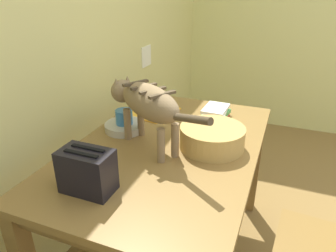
{
  "coord_description": "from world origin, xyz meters",
  "views": [
    {
      "loc": [
        -1.28,
        0.8,
        1.49
      ],
      "look_at": [
        -0.02,
        1.3,
        0.86
      ],
      "focal_mm": 33.33,
      "sensor_mm": 36.0,
      "label": 1
    }
  ],
  "objects_px": {
    "coffee_mug": "(124,117)",
    "wicker_basket": "(212,137)",
    "magazine": "(154,112)",
    "saucer_bowl": "(125,127)",
    "toaster": "(87,171)",
    "book_stack": "(216,113)",
    "cat": "(146,102)",
    "dining_table": "(168,160)"
  },
  "relations": [
    {
      "from": "saucer_bowl",
      "to": "wicker_basket",
      "type": "relative_size",
      "value": 0.69
    },
    {
      "from": "magazine",
      "to": "book_stack",
      "type": "bearing_deg",
      "value": -73.0
    },
    {
      "from": "book_stack",
      "to": "cat",
      "type": "bearing_deg",
      "value": 151.54
    },
    {
      "from": "coffee_mug",
      "to": "wicker_basket",
      "type": "height_order",
      "value": "coffee_mug"
    },
    {
      "from": "book_stack",
      "to": "wicker_basket",
      "type": "distance_m",
      "value": 0.35
    },
    {
      "from": "book_stack",
      "to": "wicker_basket",
      "type": "height_order",
      "value": "wicker_basket"
    },
    {
      "from": "cat",
      "to": "coffee_mug",
      "type": "bearing_deg",
      "value": 89.28
    },
    {
      "from": "dining_table",
      "to": "cat",
      "type": "xyz_separation_m",
      "value": [
        -0.04,
        0.1,
        0.31
      ]
    },
    {
      "from": "dining_table",
      "to": "magazine",
      "type": "distance_m",
      "value": 0.44
    },
    {
      "from": "cat",
      "to": "wicker_basket",
      "type": "distance_m",
      "value": 0.36
    },
    {
      "from": "cat",
      "to": "book_stack",
      "type": "bearing_deg",
      "value": 2.06
    },
    {
      "from": "magazine",
      "to": "wicker_basket",
      "type": "distance_m",
      "value": 0.54
    },
    {
      "from": "magazine",
      "to": "book_stack",
      "type": "height_order",
      "value": "book_stack"
    },
    {
      "from": "magazine",
      "to": "toaster",
      "type": "relative_size",
      "value": 1.39
    },
    {
      "from": "saucer_bowl",
      "to": "magazine",
      "type": "height_order",
      "value": "saucer_bowl"
    },
    {
      "from": "wicker_basket",
      "to": "cat",
      "type": "bearing_deg",
      "value": 106.52
    },
    {
      "from": "coffee_mug",
      "to": "book_stack",
      "type": "height_order",
      "value": "coffee_mug"
    },
    {
      "from": "saucer_bowl",
      "to": "toaster",
      "type": "bearing_deg",
      "value": -165.69
    },
    {
      "from": "wicker_basket",
      "to": "coffee_mug",
      "type": "bearing_deg",
      "value": 87.61
    },
    {
      "from": "dining_table",
      "to": "book_stack",
      "type": "distance_m",
      "value": 0.44
    },
    {
      "from": "magazine",
      "to": "wicker_basket",
      "type": "xyz_separation_m",
      "value": [
        -0.31,
        -0.44,
        0.05
      ]
    },
    {
      "from": "toaster",
      "to": "cat",
      "type": "bearing_deg",
      "value": -6.56
    },
    {
      "from": "cat",
      "to": "saucer_bowl",
      "type": "height_order",
      "value": "cat"
    },
    {
      "from": "book_stack",
      "to": "toaster",
      "type": "distance_m",
      "value": 0.9
    },
    {
      "from": "book_stack",
      "to": "wicker_basket",
      "type": "xyz_separation_m",
      "value": [
        -0.35,
        -0.07,
        0.02
      ]
    },
    {
      "from": "wicker_basket",
      "to": "toaster",
      "type": "xyz_separation_m",
      "value": [
        -0.51,
        0.35,
        0.03
      ]
    },
    {
      "from": "saucer_bowl",
      "to": "magazine",
      "type": "xyz_separation_m",
      "value": [
        0.29,
        -0.04,
        -0.02
      ]
    },
    {
      "from": "saucer_bowl",
      "to": "book_stack",
      "type": "height_order",
      "value": "book_stack"
    },
    {
      "from": "cat",
      "to": "magazine",
      "type": "distance_m",
      "value": 0.48
    },
    {
      "from": "magazine",
      "to": "saucer_bowl",
      "type": "bearing_deg",
      "value": -177.71
    },
    {
      "from": "cat",
      "to": "magazine",
      "type": "height_order",
      "value": "cat"
    },
    {
      "from": "coffee_mug",
      "to": "book_stack",
      "type": "relative_size",
      "value": 0.64
    },
    {
      "from": "cat",
      "to": "coffee_mug",
      "type": "xyz_separation_m",
      "value": [
        0.11,
        0.18,
        -0.14
      ]
    },
    {
      "from": "cat",
      "to": "toaster",
      "type": "height_order",
      "value": "cat"
    },
    {
      "from": "dining_table",
      "to": "wicker_basket",
      "type": "xyz_separation_m",
      "value": [
        0.05,
        -0.21,
        0.15
      ]
    },
    {
      "from": "magazine",
      "to": "toaster",
      "type": "distance_m",
      "value": 0.83
    },
    {
      "from": "book_stack",
      "to": "magazine",
      "type": "bearing_deg",
      "value": 96.01
    },
    {
      "from": "wicker_basket",
      "to": "saucer_bowl",
      "type": "bearing_deg",
      "value": 87.97
    },
    {
      "from": "wicker_basket",
      "to": "toaster",
      "type": "bearing_deg",
      "value": 145.3
    },
    {
      "from": "cat",
      "to": "book_stack",
      "type": "relative_size",
      "value": 3.0
    },
    {
      "from": "coffee_mug",
      "to": "book_stack",
      "type": "bearing_deg",
      "value": -52.04
    },
    {
      "from": "dining_table",
      "to": "magazine",
      "type": "bearing_deg",
      "value": 33.18
    }
  ]
}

